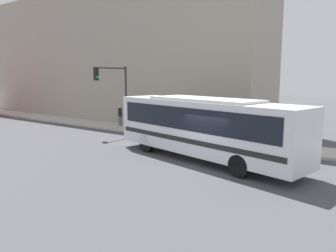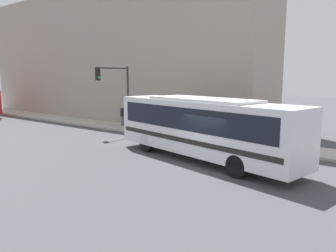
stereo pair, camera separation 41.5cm
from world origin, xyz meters
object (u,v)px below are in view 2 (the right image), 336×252
at_px(city_bus, 203,125).
at_px(fire_hydrant, 207,134).
at_px(parking_meter, 137,119).
at_px(pedestrian_mid_block, 122,115).
at_px(traffic_light_pole, 117,86).
at_px(pedestrian_near_corner, 136,118).

xyz_separation_m(city_bus, fire_hydrant, (4.23, 2.22, -1.33)).
xyz_separation_m(city_bus, parking_meter, (4.23, 8.47, -0.81)).
distance_m(city_bus, pedestrian_mid_block, 12.36).
bearing_deg(parking_meter, pedestrian_mid_block, 68.23).
height_order(fire_hydrant, traffic_light_pole, traffic_light_pole).
distance_m(parking_meter, pedestrian_near_corner, 0.88).
height_order(city_bus, fire_hydrant, city_bus).
distance_m(city_bus, fire_hydrant, 4.96).
relative_size(traffic_light_pole, parking_meter, 3.73).
bearing_deg(parking_meter, traffic_light_pole, 133.61).
bearing_deg(pedestrian_near_corner, fire_hydrant, -94.91).
bearing_deg(fire_hydrant, parking_meter, 90.00).
xyz_separation_m(traffic_light_pole, parking_meter, (1.02, -1.07, -2.50)).
xyz_separation_m(traffic_light_pole, pedestrian_mid_block, (2.09, 1.60, -2.53)).
bearing_deg(parking_meter, pedestrian_near_corner, 47.61).
bearing_deg(parking_meter, city_bus, -116.52).
xyz_separation_m(fire_hydrant, traffic_light_pole, (-1.02, 7.32, 3.01)).
distance_m(traffic_light_pole, parking_meter, 2.90).
relative_size(fire_hydrant, pedestrian_near_corner, 0.44).
distance_m(city_bus, parking_meter, 9.50).
relative_size(parking_meter, pedestrian_near_corner, 0.77).
bearing_deg(traffic_light_pole, pedestrian_near_corner, -14.67).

